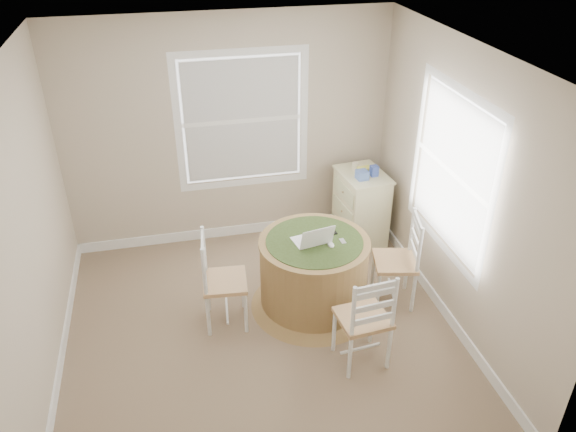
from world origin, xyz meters
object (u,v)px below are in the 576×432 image
object	(u,v)px
chair_near	(363,317)
corner_chest	(361,207)
round_table	(314,271)
chair_right	(395,261)
chair_left	(225,281)
laptop	(312,240)

from	to	relation	value
chair_near	corner_chest	world-z (taller)	chair_near
round_table	chair_right	distance (m)	0.81
round_table	chair_left	xyz separation A→B (m)	(-0.87, -0.05, 0.06)
chair_left	chair_near	xyz separation A→B (m)	(1.08, -0.77, 0.00)
chair_left	chair_near	bearing A→B (deg)	-120.45
chair_near	corner_chest	xyz separation A→B (m)	(0.64, 1.88, -0.04)
chair_near	corner_chest	distance (m)	1.98
laptop	corner_chest	xyz separation A→B (m)	(0.87, 1.07, -0.36)
chair_near	corner_chest	size ratio (longest dim) A/B	1.09
chair_near	laptop	world-z (taller)	laptop
round_table	chair_right	size ratio (longest dim) A/B	1.31
round_table	chair_near	xyz separation A→B (m)	(0.21, -0.82, 0.06)
chair_right	corner_chest	world-z (taller)	chair_right
chair_left	round_table	bearing A→B (deg)	-81.58
laptop	corner_chest	bearing A→B (deg)	-139.93
laptop	chair_right	bearing A→B (deg)	163.26
chair_left	corner_chest	bearing A→B (deg)	-52.19
round_table	laptop	world-z (taller)	laptop
round_table	chair_right	xyz separation A→B (m)	(0.80, -0.10, 0.06)
round_table	chair_right	bearing A→B (deg)	-10.89
chair_near	chair_right	size ratio (longest dim) A/B	1.00
chair_right	corner_chest	distance (m)	1.16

